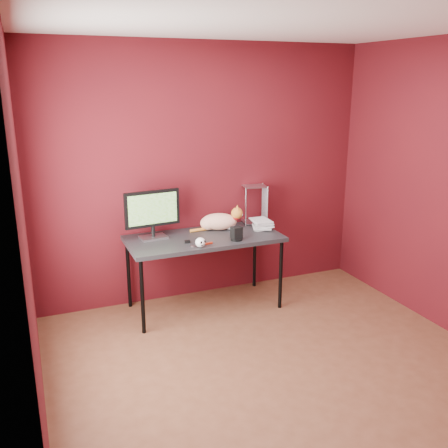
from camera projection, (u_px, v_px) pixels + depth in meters
name	position (u px, v px, depth m)	size (l,w,h in m)	color
room	(289.00, 195.00, 3.51)	(3.52, 3.52, 2.61)	#562F1D
desk	(204.00, 242.00, 4.89)	(1.50, 0.70, 0.75)	black
monitor	(152.00, 212.00, 4.75)	(0.54, 0.20, 0.47)	#AEAEB3
cat	(219.00, 221.00, 5.08)	(0.54, 0.31, 0.25)	#DD602E
skull_mug	(200.00, 242.00, 4.55)	(0.09, 0.10, 0.09)	white
speaker	(236.00, 234.00, 4.75)	(0.11, 0.11, 0.13)	black
book_stack	(254.00, 182.00, 5.02)	(0.26, 0.29, 0.98)	beige
wire_rack	(254.00, 204.00, 5.30)	(0.27, 0.23, 0.41)	#AEAEB3
pocket_knife	(209.00, 243.00, 4.65)	(0.07, 0.02, 0.01)	#B4220D
black_gadget	(187.00, 242.00, 4.68)	(0.05, 0.03, 0.03)	black
washer	(193.00, 246.00, 4.58)	(0.04, 0.04, 0.00)	#AEAEB3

